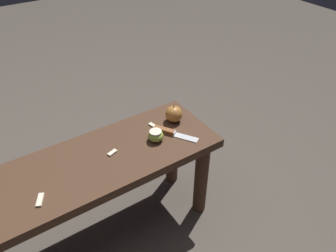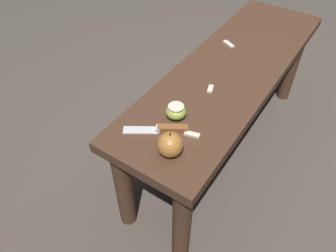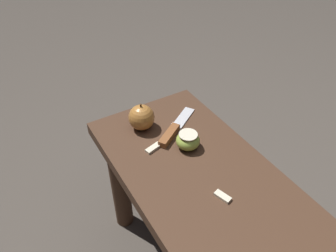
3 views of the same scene
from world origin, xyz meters
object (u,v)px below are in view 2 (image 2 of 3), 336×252
object	(u,v)px
apple_whole	(170,144)
apple_cut	(176,111)
knife	(165,129)
wooden_bench	(229,84)

from	to	relation	value
apple_whole	apple_cut	world-z (taller)	apple_whole
apple_whole	apple_cut	bearing A→B (deg)	26.66
apple_whole	apple_cut	xyz separation A→B (m)	(0.14, 0.07, -0.01)
knife	apple_whole	bearing A→B (deg)	100.97
wooden_bench	apple_cut	world-z (taller)	apple_cut
wooden_bench	apple_whole	size ratio (longest dim) A/B	14.06
apple_cut	knife	bearing A→B (deg)	-175.84
knife	wooden_bench	bearing A→B (deg)	-125.60
wooden_bench	knife	bearing A→B (deg)	177.40
wooden_bench	apple_cut	bearing A→B (deg)	176.05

